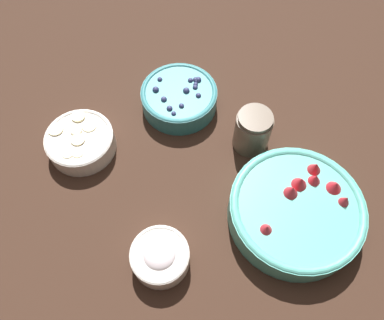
% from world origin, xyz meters
% --- Properties ---
extents(ground_plane, '(4.00, 4.00, 0.00)m').
position_xyz_m(ground_plane, '(0.00, 0.00, 0.00)').
color(ground_plane, '#382319').
extents(bowl_strawberries, '(0.26, 0.26, 0.08)m').
position_xyz_m(bowl_strawberries, '(0.25, 0.07, 0.04)').
color(bowl_strawberries, '#56B7A8').
rests_on(bowl_strawberries, ground_plane).
extents(bowl_blueberries, '(0.18, 0.18, 0.06)m').
position_xyz_m(bowl_blueberries, '(-0.11, 0.13, 0.03)').
color(bowl_blueberries, teal).
rests_on(bowl_blueberries, ground_plane).
extents(bowl_bananas, '(0.15, 0.15, 0.05)m').
position_xyz_m(bowl_bananas, '(-0.19, -0.10, 0.03)').
color(bowl_bananas, silver).
rests_on(bowl_bananas, ground_plane).
extents(bowl_cream, '(0.11, 0.11, 0.06)m').
position_xyz_m(bowl_cream, '(0.12, -0.17, 0.03)').
color(bowl_cream, silver).
rests_on(bowl_cream, ground_plane).
extents(jar_chocolate, '(0.08, 0.08, 0.10)m').
position_xyz_m(jar_chocolate, '(0.08, 0.16, 0.04)').
color(jar_chocolate, brown).
rests_on(jar_chocolate, ground_plane).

